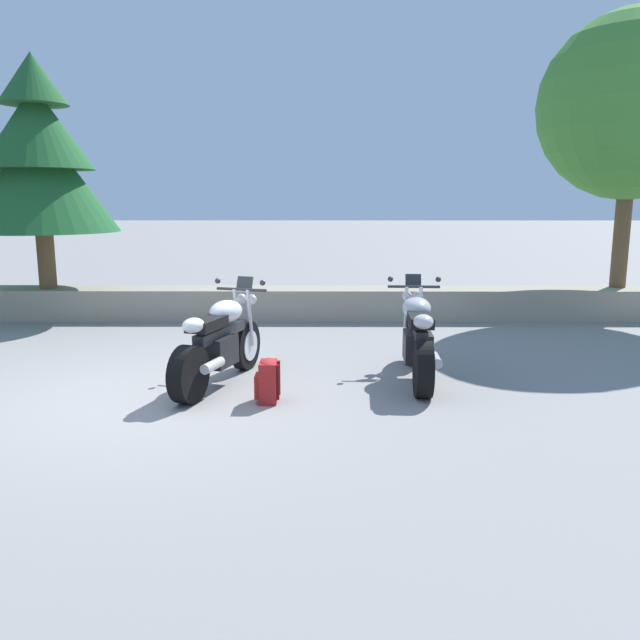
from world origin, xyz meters
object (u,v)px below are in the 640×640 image
Objects in this scene: motorcycle_silver_centre at (417,339)px; pine_tree_mid_left at (38,158)px; rider_backpack at (268,380)px; motorcycle_white_near_left at (220,343)px.

motorcycle_silver_centre is 0.51× the size of pine_tree_mid_left.
rider_backpack is 7.01m from pine_tree_mid_left.
rider_backpack is at bearing -151.74° from motorcycle_silver_centre.
motorcycle_white_near_left is 2.33m from motorcycle_silver_centre.
motorcycle_silver_centre is at bearing 28.26° from rider_backpack.
motorcycle_white_near_left reaches higher than rider_backpack.
pine_tree_mid_left is (-6.07, 3.92, 2.34)m from motorcycle_silver_centre.
pine_tree_mid_left is at bearing 132.07° from rider_backpack.
motorcycle_white_near_left is at bearing -173.99° from motorcycle_silver_centre.
pine_tree_mid_left is (-4.36, 4.83, 2.58)m from rider_backpack.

